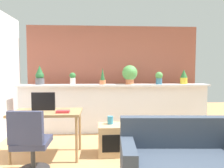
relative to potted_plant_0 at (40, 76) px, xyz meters
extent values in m
cube|color=silver|center=(1.65, 0.00, -0.76)|extent=(4.21, 0.16, 1.06)
cube|color=silver|center=(1.65, -0.04, -0.21)|extent=(4.21, 0.33, 0.04)
cube|color=#9E5442|center=(1.65, 0.60, -0.04)|extent=(4.21, 0.10, 2.50)
cylinder|color=#4C4C51|center=(0.00, 0.00, -0.12)|extent=(0.19, 0.19, 0.14)
sphere|color=#235B2D|center=(0.00, 0.00, 0.00)|extent=(0.18, 0.18, 0.18)
cone|color=#235B2D|center=(0.00, 0.00, 0.13)|extent=(0.15, 0.15, 0.19)
cylinder|color=silver|center=(0.72, -0.04, -0.12)|extent=(0.12, 0.12, 0.14)
sphere|color=#2D7033|center=(0.72, -0.04, 0.00)|extent=(0.14, 0.14, 0.14)
cylinder|color=#C66B42|center=(1.37, -0.06, -0.14)|extent=(0.14, 0.14, 0.10)
cone|color=#235B2D|center=(1.37, -0.06, 0.04)|extent=(0.10, 0.10, 0.27)
cylinder|color=#C66B42|center=(1.98, -0.01, -0.13)|extent=(0.18, 0.18, 0.13)
sphere|color=#4C9347|center=(1.98, -0.01, 0.06)|extent=(0.34, 0.34, 0.34)
cylinder|color=#386B84|center=(2.63, -0.07, -0.12)|extent=(0.14, 0.14, 0.13)
sphere|color=#4C9347|center=(2.63, -0.07, 0.00)|extent=(0.16, 0.16, 0.16)
cylinder|color=gold|center=(3.22, 0.00, -0.12)|extent=(0.16, 0.16, 0.14)
cone|color=#2D7033|center=(3.22, 0.00, 0.05)|extent=(0.16, 0.16, 0.19)
cylinder|color=#99754C|center=(-0.04, -1.48, -0.93)|extent=(0.04, 0.04, 0.71)
cylinder|color=#99754C|center=(0.96, -1.48, -0.93)|extent=(0.04, 0.04, 0.71)
cylinder|color=#99754C|center=(-0.04, -0.98, -0.93)|extent=(0.04, 0.04, 0.71)
cylinder|color=#99754C|center=(0.96, -0.98, -0.93)|extent=(0.04, 0.04, 0.71)
cube|color=#99754C|center=(0.46, -1.23, -0.56)|extent=(1.10, 0.60, 0.04)
cube|color=black|center=(0.38, -1.15, -0.39)|extent=(0.38, 0.04, 0.30)
cylinder|color=#333333|center=(0.41, -1.82, -1.05)|extent=(0.06, 0.06, 0.34)
cube|color=#2D334C|center=(0.41, -1.82, -0.84)|extent=(0.44, 0.44, 0.08)
cube|color=#2D334C|center=(0.40, -2.01, -0.59)|extent=(0.44, 0.11, 0.42)
cube|color=tan|center=(1.49, -1.19, -1.04)|extent=(0.40, 0.40, 0.50)
cube|color=black|center=(1.49, -1.38, -1.04)|extent=(0.28, 0.04, 0.28)
cylinder|color=teal|center=(1.49, -1.14, -0.72)|extent=(0.10, 0.10, 0.13)
cube|color=#B22D33|center=(0.74, -1.36, -0.52)|extent=(0.20, 0.12, 0.04)
cube|color=#333D4C|center=(2.37, -1.95, -0.69)|extent=(1.57, 0.25, 0.40)
cube|color=#333D4C|center=(1.65, -2.20, -0.81)|extent=(0.20, 0.77, 0.16)
camera|label=1|loc=(1.33, -4.55, 0.13)|focal=32.76mm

